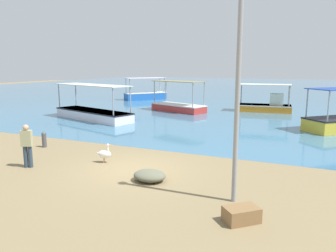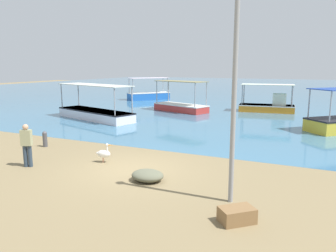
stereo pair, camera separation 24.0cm
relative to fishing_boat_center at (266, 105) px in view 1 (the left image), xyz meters
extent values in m
plane|color=olive|center=(-2.34, -18.57, -0.59)|extent=(120.00, 120.00, 0.00)
cube|color=teal|center=(-2.34, 29.43, -0.59)|extent=(110.00, 90.00, 0.00)
cube|color=orange|center=(-0.18, -0.02, -0.29)|extent=(4.68, 2.23, 0.60)
cube|color=silver|center=(-0.18, -0.02, -0.03)|extent=(4.72, 2.28, 0.08)
cylinder|color=#99999E|center=(-2.09, -0.99, 0.86)|extent=(0.08, 0.08, 1.69)
cylinder|color=#99999E|center=(-2.26, 0.50, 0.86)|extent=(0.08, 0.08, 1.69)
cylinder|color=#99999E|center=(1.89, -0.54, 0.86)|extent=(0.08, 0.08, 1.69)
cylinder|color=#99999E|center=(1.73, 0.95, 0.86)|extent=(0.08, 0.08, 1.69)
cube|color=silver|center=(-0.18, -0.02, 1.73)|extent=(4.49, 2.31, 0.05)
cube|color=beige|center=(0.83, 0.09, 0.50)|extent=(1.20, 1.33, 0.97)
cube|color=#C1342F|center=(-6.98, -2.84, -0.28)|extent=(5.24, 3.31, 0.61)
cube|color=silver|center=(-6.98, -2.84, -0.01)|extent=(5.29, 3.36, 0.08)
cylinder|color=#99999E|center=(-4.63, -2.91, 1.00)|extent=(0.08, 0.08, 1.94)
cylinder|color=#99999E|center=(-5.14, -4.30, 1.00)|extent=(0.08, 0.08, 1.94)
cylinder|color=#99999E|center=(-8.81, -1.39, 1.00)|extent=(0.08, 0.08, 1.94)
cylinder|color=#99999E|center=(-9.32, -2.77, 1.00)|extent=(0.08, 0.08, 1.94)
cube|color=#817952|center=(-6.98, -2.84, 1.99)|extent=(5.09, 3.33, 0.05)
cylinder|color=#99999E|center=(3.35, -7.58, 1.08)|extent=(0.08, 0.08, 1.71)
cylinder|color=#99999E|center=(4.49, -8.77, 1.08)|extent=(0.08, 0.08, 1.71)
cube|color=blue|center=(-14.27, 4.88, -0.17)|extent=(4.18, 4.69, 0.82)
cube|color=silver|center=(-14.27, 4.88, 0.20)|extent=(4.23, 4.75, 0.08)
cylinder|color=#99999E|center=(-13.39, 6.95, 1.06)|extent=(0.08, 0.08, 1.65)
cylinder|color=#99999E|center=(-12.43, 6.18, 1.06)|extent=(0.08, 0.08, 1.65)
cylinder|color=#99999E|center=(-16.11, 3.57, 1.06)|extent=(0.08, 0.08, 1.65)
cylinder|color=#99999E|center=(-15.15, 2.80, 1.06)|extent=(0.08, 0.08, 1.65)
cube|color=silver|center=(-14.27, 4.88, 1.91)|extent=(4.13, 4.60, 0.05)
cube|color=white|center=(-11.02, -9.49, -0.24)|extent=(7.20, 3.72, 0.68)
cube|color=black|center=(-11.02, -9.49, 0.06)|extent=(7.25, 3.77, 0.08)
cylinder|color=#99999E|center=(-7.70, -9.71, 1.00)|extent=(0.08, 0.08, 1.81)
cylinder|color=#99999E|center=(-8.14, -11.16, 1.00)|extent=(0.08, 0.08, 1.81)
cylinder|color=#99999E|center=(-13.91, -7.82, 1.00)|extent=(0.08, 0.08, 1.81)
cylinder|color=#99999E|center=(-14.35, -9.26, 1.00)|extent=(0.08, 0.08, 1.81)
cube|color=beige|center=(-11.02, -9.49, 1.93)|extent=(7.04, 3.75, 0.05)
cylinder|color=#E0997A|center=(-3.94, -18.22, -0.48)|extent=(0.03, 0.03, 0.22)
cylinder|color=#E0997A|center=(-3.92, -18.32, -0.48)|extent=(0.03, 0.03, 0.22)
ellipsoid|color=white|center=(-3.90, -18.26, -0.23)|extent=(0.61, 0.39, 0.32)
ellipsoid|color=white|center=(-4.14, -18.32, -0.21)|extent=(0.18, 0.15, 0.10)
cylinder|color=white|center=(-3.75, -18.23, -0.01)|extent=(0.07, 0.07, 0.26)
sphere|color=white|center=(-3.75, -18.23, 0.16)|extent=(0.11, 0.11, 0.11)
cone|color=#E5933F|center=(-3.59, -18.20, 0.15)|extent=(0.31, 0.12, 0.06)
cylinder|color=gray|center=(1.78, -19.96, 2.40)|extent=(0.14, 0.14, 5.97)
cylinder|color=#47474C|center=(-8.07, -17.30, -0.28)|extent=(0.21, 0.21, 0.63)
sphere|color=#4C4C51|center=(-8.07, -17.30, 0.06)|extent=(0.23, 0.23, 0.23)
cylinder|color=#2C3B4A|center=(-6.32, -20.03, -0.16)|extent=(0.16, 0.16, 0.85)
cylinder|color=#2C3B4A|center=(-6.16, -19.95, -0.16)|extent=(0.16, 0.16, 0.85)
cube|color=tan|center=(-6.24, -19.99, 0.57)|extent=(0.46, 0.37, 0.62)
sphere|color=tan|center=(-6.24, -19.99, 0.99)|extent=(0.22, 0.22, 0.22)
ellipsoid|color=#5E5F4A|center=(-1.24, -19.44, -0.40)|extent=(1.13, 0.96, 0.38)
cube|color=brown|center=(2.25, -21.16, -0.39)|extent=(1.01, 0.99, 0.39)
camera|label=1|loc=(3.70, -28.95, 3.30)|focal=35.00mm
camera|label=2|loc=(3.91, -28.85, 3.30)|focal=35.00mm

